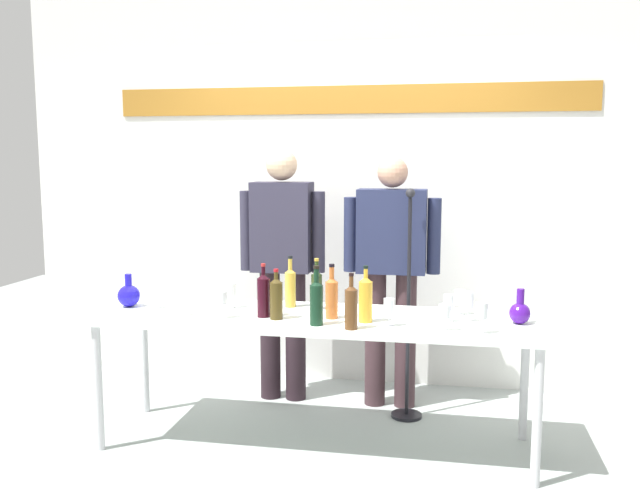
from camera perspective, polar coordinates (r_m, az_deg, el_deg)
name	(u,v)px	position (r m, az deg, el deg)	size (l,w,h in m)	color
ground_plane	(315,444)	(4.16, -0.40, -16.08)	(10.00, 10.00, 0.00)	#9EA7A3
back_wall	(348,181)	(5.04, 2.34, 5.72)	(4.96, 0.11, 3.00)	white
display_table	(315,325)	(3.92, -0.41, -6.39)	(2.53, 0.70, 0.78)	white
decanter_blue_left	(129,295)	(4.27, -15.78, -3.75)	(0.13, 0.13, 0.20)	#1D17BC
decanter_blue_right	(520,312)	(3.85, 16.46, -5.10)	(0.11, 0.11, 0.19)	#431289
presenter_left	(282,258)	(4.65, -3.19, -0.76)	(0.59, 0.22, 1.73)	black
presenter_right	(391,264)	(4.53, 6.02, -1.25)	(0.64, 0.22, 1.68)	#3E292E
wine_bottle_0	(276,297)	(3.80, -3.70, -4.07)	(0.07, 0.07, 0.28)	#433514
wine_bottle_1	(264,294)	(3.85, -4.77, -3.80)	(0.07, 0.07, 0.31)	black
wine_bottle_2	(332,296)	(3.81, 0.99, -3.97)	(0.07, 0.07, 0.31)	#C8662B
wine_bottle_3	(317,288)	(4.04, -0.29, -3.32)	(0.07, 0.07, 0.31)	#223316
wine_bottle_4	(366,298)	(3.73, 3.85, -4.15)	(0.08, 0.08, 0.31)	gold
wine_bottle_5	(351,306)	(3.57, 2.64, -4.79)	(0.07, 0.07, 0.30)	#563318
wine_bottle_6	(316,301)	(3.65, -0.31, -4.36)	(0.07, 0.07, 0.32)	black
wine_bottle_7	(290,286)	(4.10, -2.51, -3.13)	(0.07, 0.07, 0.31)	gold
wine_glass_left_0	(221,298)	(3.85, -8.30, -4.12)	(0.07, 0.07, 0.15)	white
wine_glass_left_1	(230,290)	(4.10, -7.59, -3.45)	(0.06, 0.06, 0.15)	white
wine_glass_left_2	(153,290)	(4.18, -13.89, -3.34)	(0.06, 0.06, 0.16)	white
wine_glass_left_3	(177,299)	(3.96, -11.97, -4.14)	(0.06, 0.06, 0.13)	white
wine_glass_right_0	(389,307)	(3.65, 5.81, -4.90)	(0.06, 0.06, 0.15)	white
wine_glass_right_1	(468,301)	(3.83, 12.36, -4.29)	(0.06, 0.06, 0.16)	white
wine_glass_right_2	(449,303)	(3.80, 10.76, -4.48)	(0.06, 0.06, 0.15)	white
wine_glass_right_3	(445,312)	(3.60, 10.46, -5.21)	(0.06, 0.06, 0.14)	white
wine_glass_right_4	(482,311)	(3.58, 13.44, -5.12)	(0.06, 0.06, 0.16)	white
wine_glass_right_5	(460,298)	(3.98, 11.70, -4.05)	(0.07, 0.07, 0.14)	white
microphone_stand	(408,343)	(4.43, 7.39, -7.85)	(0.20, 0.20, 1.49)	black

